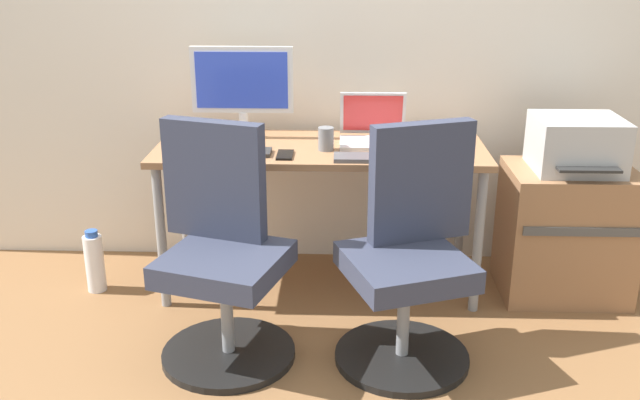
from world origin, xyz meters
TOP-DOWN VIEW (x-y plane):
  - ground_plane at (0.00, 0.00)m, footprint 5.28×5.28m
  - back_wall at (0.00, 0.37)m, footprint 4.40×0.04m
  - desk at (0.00, 0.00)m, footprint 1.52×0.58m
  - office_chair_left at (-0.37, -0.61)m, footprint 0.55×0.55m
  - office_chair_right at (0.37, -0.61)m, footprint 0.56×0.56m
  - side_cabinet at (1.15, -0.04)m, footprint 0.57×0.44m
  - printer at (1.15, -0.04)m, footprint 0.38×0.40m
  - water_bottle_on_floor at (-1.08, -0.10)m, footprint 0.09×0.09m
  - desktop_monitor at (-0.37, 0.15)m, footprint 0.48×0.18m
  - open_laptop at (0.24, 0.08)m, footprint 0.31×0.27m
  - keyboard_by_monitor at (-0.38, -0.14)m, footprint 0.34×0.12m
  - keyboard_by_laptop at (0.23, -0.21)m, footprint 0.34×0.12m
  - mouse_by_monitor at (0.49, -0.22)m, footprint 0.06×0.10m
  - mouse_by_laptop at (0.58, -0.11)m, footprint 0.06×0.10m
  - coffee_mug at (-0.63, -0.04)m, footprint 0.08×0.08m
  - pen_cup at (0.03, -0.07)m, footprint 0.07×0.07m
  - phone_near_monitor at (0.57, 0.14)m, footprint 0.07×0.14m
  - phone_near_laptop at (-0.15, -0.17)m, footprint 0.07×0.14m

SIDE VIEW (x-z plane):
  - ground_plane at x=0.00m, z-range 0.00..0.00m
  - water_bottle_on_floor at x=-1.08m, z-range -0.01..0.30m
  - side_cabinet at x=1.15m, z-range 0.00..0.62m
  - office_chair_left at x=-0.37m, z-range -0.05..0.89m
  - office_chair_right at x=0.37m, z-range -0.05..0.89m
  - desk at x=0.00m, z-range 0.28..0.98m
  - phone_near_monitor at x=0.57m, z-range 0.70..0.71m
  - phone_near_laptop at x=-0.15m, z-range 0.70..0.71m
  - keyboard_by_monitor at x=-0.38m, z-range 0.70..0.72m
  - keyboard_by_laptop at x=0.23m, z-range 0.70..0.72m
  - mouse_by_monitor at x=0.49m, z-range 0.70..0.74m
  - mouse_by_laptop at x=0.58m, z-range 0.70..0.74m
  - printer at x=1.15m, z-range 0.62..0.86m
  - coffee_mug at x=-0.63m, z-range 0.70..0.80m
  - pen_cup at x=0.03m, z-range 0.70..0.81m
  - open_laptop at x=0.24m, z-range 0.65..0.87m
  - desktop_monitor at x=-0.37m, z-range 0.74..1.17m
  - back_wall at x=0.00m, z-range 0.00..2.60m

